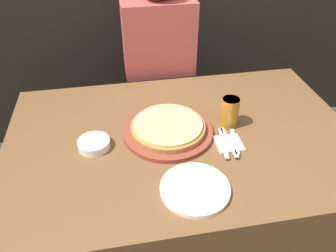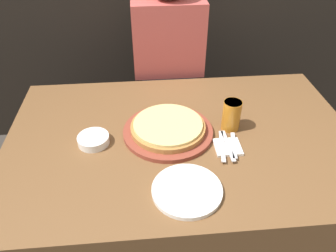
{
  "view_description": "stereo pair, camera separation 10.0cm",
  "coord_description": "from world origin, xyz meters",
  "px_view_note": "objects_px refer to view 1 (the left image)",
  "views": [
    {
      "loc": [
        -0.26,
        -1.11,
        1.67
      ],
      "look_at": [
        -0.06,
        0.02,
        0.79
      ],
      "focal_mm": 35.0,
      "sensor_mm": 36.0,
      "label": 1
    },
    {
      "loc": [
        -0.16,
        -1.12,
        1.67
      ],
      "look_at": [
        -0.06,
        0.02,
        0.79
      ],
      "focal_mm": 35.0,
      "sensor_mm": 36.0,
      "label": 2
    }
  ],
  "objects_px": {
    "pizza_on_board": "(168,129)",
    "fork": "(223,143)",
    "dinner_knife": "(229,142)",
    "diner_person": "(160,80)",
    "dinner_plate": "(195,189)",
    "beer_glass": "(230,111)",
    "side_bowl": "(94,144)",
    "spoon": "(235,141)"
  },
  "relations": [
    {
      "from": "dinner_plate",
      "to": "diner_person",
      "type": "xyz_separation_m",
      "value": [
        0.03,
        0.98,
        -0.09
      ]
    },
    {
      "from": "pizza_on_board",
      "to": "side_bowl",
      "type": "relative_size",
      "value": 2.96
    },
    {
      "from": "fork",
      "to": "dinner_knife",
      "type": "height_order",
      "value": "same"
    },
    {
      "from": "beer_glass",
      "to": "dinner_knife",
      "type": "bearing_deg",
      "value": -107.11
    },
    {
      "from": "dinner_knife",
      "to": "diner_person",
      "type": "xyz_separation_m",
      "value": [
        -0.18,
        0.76,
        -0.1
      ]
    },
    {
      "from": "side_bowl",
      "to": "dinner_knife",
      "type": "xyz_separation_m",
      "value": [
        0.57,
        -0.09,
        -0.0
      ]
    },
    {
      "from": "diner_person",
      "to": "fork",
      "type": "bearing_deg",
      "value": -78.45
    },
    {
      "from": "beer_glass",
      "to": "spoon",
      "type": "xyz_separation_m",
      "value": [
        -0.02,
        -0.14,
        -0.06
      ]
    },
    {
      "from": "dinner_knife",
      "to": "diner_person",
      "type": "distance_m",
      "value": 0.78
    },
    {
      "from": "beer_glass",
      "to": "fork",
      "type": "xyz_separation_m",
      "value": [
        -0.07,
        -0.14,
        -0.06
      ]
    },
    {
      "from": "beer_glass",
      "to": "dinner_plate",
      "type": "distance_m",
      "value": 0.44
    },
    {
      "from": "diner_person",
      "to": "dinner_knife",
      "type": "bearing_deg",
      "value": -76.64
    },
    {
      "from": "pizza_on_board",
      "to": "dinner_plate",
      "type": "distance_m",
      "value": 0.35
    },
    {
      "from": "pizza_on_board",
      "to": "beer_glass",
      "type": "distance_m",
      "value": 0.29
    },
    {
      "from": "beer_glass",
      "to": "dinner_plate",
      "type": "bearing_deg",
      "value": -124.34
    },
    {
      "from": "pizza_on_board",
      "to": "beer_glass",
      "type": "bearing_deg",
      "value": 2.5
    },
    {
      "from": "dinner_plate",
      "to": "dinner_knife",
      "type": "height_order",
      "value": "dinner_plate"
    },
    {
      "from": "side_bowl",
      "to": "diner_person",
      "type": "relative_size",
      "value": 0.1
    },
    {
      "from": "side_bowl",
      "to": "diner_person",
      "type": "distance_m",
      "value": 0.78
    },
    {
      "from": "beer_glass",
      "to": "side_bowl",
      "type": "relative_size",
      "value": 1.04
    },
    {
      "from": "dinner_knife",
      "to": "pizza_on_board",
      "type": "bearing_deg",
      "value": 152.72
    },
    {
      "from": "beer_glass",
      "to": "side_bowl",
      "type": "distance_m",
      "value": 0.62
    },
    {
      "from": "beer_glass",
      "to": "fork",
      "type": "relative_size",
      "value": 0.71
    },
    {
      "from": "beer_glass",
      "to": "side_bowl",
      "type": "height_order",
      "value": "beer_glass"
    },
    {
      "from": "fork",
      "to": "beer_glass",
      "type": "bearing_deg",
      "value": 63.94
    },
    {
      "from": "beer_glass",
      "to": "spoon",
      "type": "bearing_deg",
      "value": -97.21
    },
    {
      "from": "spoon",
      "to": "pizza_on_board",
      "type": "bearing_deg",
      "value": 154.94
    },
    {
      "from": "fork",
      "to": "dinner_plate",
      "type": "bearing_deg",
      "value": -128.72
    },
    {
      "from": "pizza_on_board",
      "to": "beer_glass",
      "type": "xyz_separation_m",
      "value": [
        0.29,
        0.01,
        0.05
      ]
    },
    {
      "from": "spoon",
      "to": "fork",
      "type": "bearing_deg",
      "value": 180.0
    },
    {
      "from": "beer_glass",
      "to": "fork",
      "type": "height_order",
      "value": "beer_glass"
    },
    {
      "from": "pizza_on_board",
      "to": "fork",
      "type": "distance_m",
      "value": 0.25
    },
    {
      "from": "beer_glass",
      "to": "diner_person",
      "type": "distance_m",
      "value": 0.67
    },
    {
      "from": "pizza_on_board",
      "to": "dinner_plate",
      "type": "xyz_separation_m",
      "value": [
        0.04,
        -0.35,
        -0.02
      ]
    },
    {
      "from": "dinner_knife",
      "to": "diner_person",
      "type": "relative_size",
      "value": 0.15
    },
    {
      "from": "fork",
      "to": "side_bowl",
      "type": "bearing_deg",
      "value": 170.99
    },
    {
      "from": "beer_glass",
      "to": "dinner_plate",
      "type": "relative_size",
      "value": 0.55
    },
    {
      "from": "pizza_on_board",
      "to": "diner_person",
      "type": "relative_size",
      "value": 0.3
    },
    {
      "from": "dinner_knife",
      "to": "spoon",
      "type": "distance_m",
      "value": 0.02
    },
    {
      "from": "dinner_plate",
      "to": "fork",
      "type": "relative_size",
      "value": 1.31
    },
    {
      "from": "pizza_on_board",
      "to": "spoon",
      "type": "xyz_separation_m",
      "value": [
        0.27,
        -0.13,
        -0.01
      ]
    },
    {
      "from": "dinner_plate",
      "to": "diner_person",
      "type": "relative_size",
      "value": 0.19
    }
  ]
}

